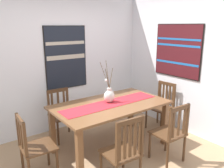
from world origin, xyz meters
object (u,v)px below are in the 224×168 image
at_px(painting_on_side_wall, 178,51).
at_px(chair_4, 34,146).
at_px(centerpiece_vase, 109,95).
at_px(chair_1, 62,113).
at_px(chair_2, 171,132).
at_px(dining_table, 111,110).
at_px(chair_0, 162,105).
at_px(chair_3, 124,151).
at_px(painting_on_back_wall, 66,58).

bearing_deg(painting_on_side_wall, chair_4, 178.74).
distance_m(centerpiece_vase, chair_1, 1.01).
bearing_deg(painting_on_side_wall, chair_2, -143.76).
xyz_separation_m(chair_1, chair_4, (-0.79, -0.84, 0.00)).
height_order(dining_table, chair_2, chair_2).
height_order(dining_table, chair_0, chair_0).
height_order(chair_2, chair_3, chair_3).
bearing_deg(chair_1, chair_3, -88.64).
bearing_deg(painting_on_back_wall, chair_1, -130.07).
relative_size(centerpiece_vase, chair_4, 0.76).
xyz_separation_m(dining_table, chair_1, (-0.47, 0.83, -0.21)).
bearing_deg(chair_4, painting_on_back_wall, 47.94).
relative_size(chair_0, chair_2, 1.00).
distance_m(chair_0, painting_on_side_wall, 1.08).
distance_m(chair_3, painting_on_side_wall, 2.34).
relative_size(chair_1, chair_4, 0.99).
bearing_deg(chair_1, chair_0, -24.82).
bearing_deg(chair_2, chair_3, -179.49).
distance_m(chair_2, chair_4, 1.91).
distance_m(dining_table, painting_on_side_wall, 1.74).
height_order(chair_1, chair_4, chair_4).
bearing_deg(chair_3, chair_2, 0.51).
distance_m(centerpiece_vase, chair_0, 1.32).
bearing_deg(centerpiece_vase, chair_0, -1.64).
bearing_deg(centerpiece_vase, chair_1, 122.40).
height_order(centerpiece_vase, chair_0, centerpiece_vase).
xyz_separation_m(dining_table, painting_on_back_wall, (-0.15, 1.21, 0.72)).
xyz_separation_m(chair_0, chair_2, (-0.81, -0.86, -0.01)).
height_order(centerpiece_vase, painting_on_side_wall, painting_on_side_wall).
bearing_deg(centerpiece_vase, chair_2, -63.35).
xyz_separation_m(chair_0, chair_4, (-2.53, -0.04, -0.02)).
height_order(dining_table, chair_4, chair_4).
relative_size(chair_0, chair_3, 0.95).
bearing_deg(chair_4, dining_table, 0.59).
height_order(dining_table, centerpiece_vase, centerpiece_vase).
bearing_deg(painting_on_back_wall, chair_2, -73.22).
height_order(dining_table, painting_on_side_wall, painting_on_side_wall).
height_order(centerpiece_vase, chair_3, centerpiece_vase).
relative_size(centerpiece_vase, painting_on_back_wall, 0.57).
relative_size(chair_2, chair_4, 1.03).
height_order(chair_2, painting_on_back_wall, painting_on_back_wall).
bearing_deg(chair_1, dining_table, -60.28).
relative_size(dining_table, chair_0, 1.97).
xyz_separation_m(chair_2, painting_on_side_wall, (1.05, 0.77, 1.06)).
bearing_deg(centerpiece_vase, painting_on_side_wall, -5.09).
relative_size(dining_table, painting_on_side_wall, 1.77).
distance_m(chair_4, painting_on_side_wall, 2.97).
xyz_separation_m(centerpiece_vase, painting_on_side_wall, (1.50, -0.13, 0.63)).
xyz_separation_m(chair_3, chair_4, (-0.82, 0.84, -0.03)).
bearing_deg(dining_table, chair_3, -117.13).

